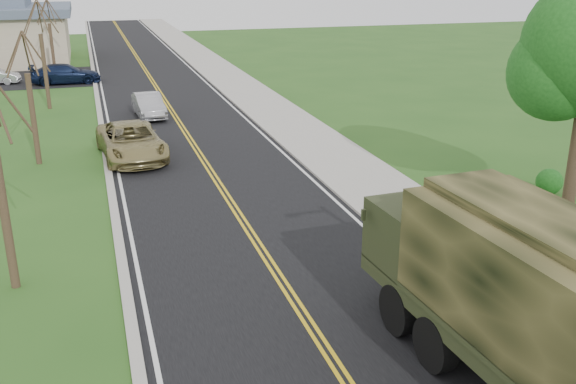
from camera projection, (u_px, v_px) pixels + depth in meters
name	position (u px, v px, depth m)	size (l,w,h in m)	color
road	(155.00, 86.00, 46.42)	(8.00, 120.00, 0.01)	black
curb_right	(212.00, 82.00, 47.56)	(0.30, 120.00, 0.12)	#9E998E
sidewalk_right	(235.00, 81.00, 48.05)	(3.20, 120.00, 0.10)	#9E998E
curb_left	(96.00, 88.00, 45.25)	(0.30, 120.00, 0.10)	#9E998E
bare_tree_a	(2.00, 196.00, 16.59)	(1.93, 2.26, 6.08)	#38281C
bare_tree_b	(32.00, 108.00, 27.44)	(1.83, 2.14, 5.73)	#38281C
bare_tree_c	(44.00, 63.00, 38.14)	(2.04, 2.39, 6.42)	#38281C
bare_tree_d	(52.00, 44.00, 49.01)	(1.88, 2.20, 5.91)	#38281C
military_truck	(518.00, 286.00, 12.76)	(3.18, 8.03, 3.93)	black
suv_champagne	(131.00, 141.00, 28.80)	(2.60, 5.64, 1.57)	#998C56
sedan_silver	(149.00, 105.00, 36.69)	(1.42, 4.09, 1.35)	#A5A4A9
lot_car_navy	(66.00, 74.00, 47.01)	(2.01, 4.95, 1.44)	black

